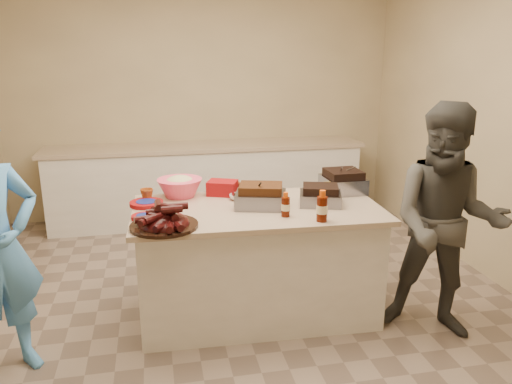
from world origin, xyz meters
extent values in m
cube|color=#47230F|center=(0.15, -0.04, 0.84)|extent=(0.42, 0.36, 0.11)
cube|color=black|center=(0.59, -0.08, 0.84)|extent=(0.36, 0.32, 0.09)
cube|color=gray|center=(0.88, 0.21, 0.84)|extent=(0.32, 0.32, 0.12)
cylinder|color=silver|center=(0.17, 0.32, 0.84)|extent=(0.31, 0.31, 0.05)
cube|color=yellow|center=(0.72, 0.20, 0.84)|extent=(0.28, 0.21, 0.07)
cylinder|color=#420F02|center=(0.27, -0.29, 0.84)|extent=(0.06, 0.06, 0.17)
cylinder|color=#420F02|center=(0.48, -0.44, 0.84)|extent=(0.07, 0.07, 0.21)
cylinder|color=yellow|center=(0.06, 0.07, 0.84)|extent=(0.05, 0.05, 0.12)
imported|color=silver|center=(0.02, 0.16, 0.84)|extent=(0.13, 0.05, 0.13)
cylinder|color=maroon|center=(-0.66, 0.16, 0.84)|extent=(0.25, 0.25, 0.03)
cylinder|color=maroon|center=(-0.67, -0.15, 0.84)|extent=(0.18, 0.18, 0.02)
imported|color=#9D4916|center=(-0.65, 0.28, 0.84)|extent=(0.10, 0.09, 0.10)
cube|color=maroon|center=(-0.07, 0.32, 0.84)|extent=(0.27, 0.24, 0.11)
imported|color=#4C93DB|center=(-1.54, -0.46, 0.00)|extent=(1.49, 1.65, 0.39)
imported|color=#43413C|center=(1.32, -0.57, 0.00)|extent=(1.50, 1.80, 0.62)
camera|label=1|loc=(-0.58, -3.41, 1.94)|focal=35.00mm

